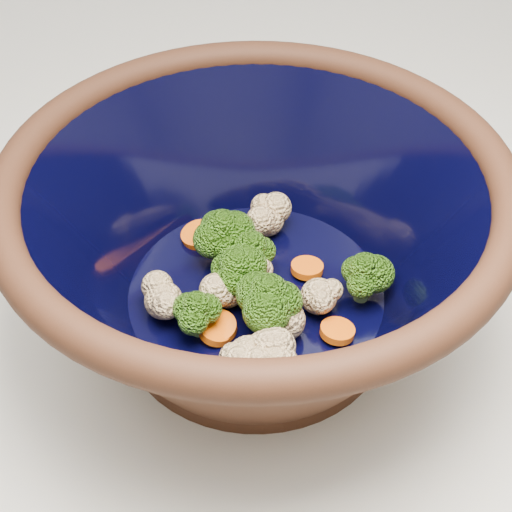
# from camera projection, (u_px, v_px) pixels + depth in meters

# --- Properties ---
(counter) EXTENTS (1.20, 1.20, 0.90)m
(counter) POSITION_uv_depth(u_px,v_px,m) (230.00, 487.00, 0.97)
(counter) COLOR silver
(counter) RESTS_ON ground
(mixing_bowl) EXTENTS (0.45, 0.45, 0.16)m
(mixing_bowl) POSITION_uv_depth(u_px,v_px,m) (256.00, 241.00, 0.53)
(mixing_bowl) COLOR black
(mixing_bowl) RESTS_ON counter
(vegetable_pile) EXTENTS (0.18, 0.19, 0.06)m
(vegetable_pile) POSITION_uv_depth(u_px,v_px,m) (256.00, 283.00, 0.54)
(vegetable_pile) COLOR #608442
(vegetable_pile) RESTS_ON mixing_bowl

